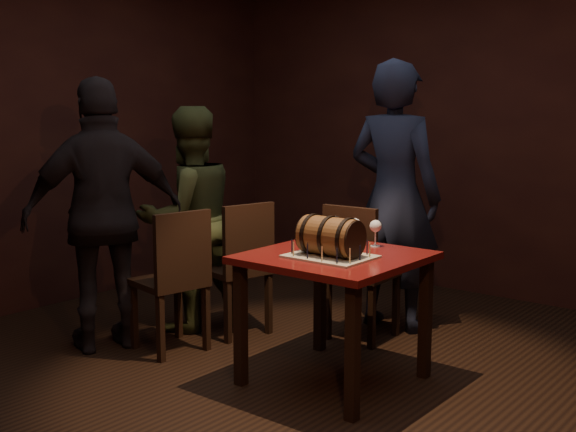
{
  "coord_description": "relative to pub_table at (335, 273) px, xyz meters",
  "views": [
    {
      "loc": [
        2.49,
        -3.16,
        1.59
      ],
      "look_at": [
        -0.08,
        0.05,
        0.95
      ],
      "focal_mm": 45.0,
      "sensor_mm": 36.0,
      "label": 1
    }
  ],
  "objects": [
    {
      "name": "person_left_rear",
      "position": [
        -1.4,
        0.2,
        0.15
      ],
      "size": [
        0.79,
        0.9,
        1.58
      ],
      "primitive_type": "imported",
      "rotation": [
        0.0,
        0.0,
        -1.86
      ],
      "color": "#3C4422",
      "rests_on": "ground"
    },
    {
      "name": "pub_table",
      "position": [
        0.0,
        0.0,
        0.0
      ],
      "size": [
        0.9,
        0.9,
        0.75
      ],
      "color": "#500D0D",
      "rests_on": "ground"
    },
    {
      "name": "chair_left_front",
      "position": [
        -1.07,
        -0.24,
        -0.12
      ],
      "size": [
        0.47,
        0.47,
        0.93
      ],
      "color": "black",
      "rests_on": "ground"
    },
    {
      "name": "wine_glass_mid",
      "position": [
        -0.07,
        0.31,
        0.23
      ],
      "size": [
        0.07,
        0.07,
        0.16
      ],
      "color": "silver",
      "rests_on": "pub_table"
    },
    {
      "name": "wine_glass_left",
      "position": [
        -0.22,
        0.31,
        0.23
      ],
      "size": [
        0.07,
        0.07,
        0.16
      ],
      "color": "silver",
      "rests_on": "pub_table"
    },
    {
      "name": "person_back",
      "position": [
        -0.28,
        1.11,
        0.31
      ],
      "size": [
        0.71,
        0.49,
        1.9
      ],
      "primitive_type": "imported",
      "rotation": [
        0.0,
        0.0,
        3.19
      ],
      "color": "black",
      "rests_on": "ground"
    },
    {
      "name": "chair_left_rear",
      "position": [
        -0.98,
        0.28,
        -0.12
      ],
      "size": [
        0.48,
        0.48,
        0.93
      ],
      "color": "black",
      "rests_on": "ground"
    },
    {
      "name": "wine_glass_right",
      "position": [
        0.06,
        0.33,
        0.23
      ],
      "size": [
        0.07,
        0.07,
        0.16
      ],
      "color": "silver",
      "rests_on": "pub_table"
    },
    {
      "name": "person_left_front",
      "position": [
        -1.49,
        -0.45,
        0.24
      ],
      "size": [
        0.82,
        1.12,
        1.76
      ],
      "primitive_type": "imported",
      "rotation": [
        0.0,
        0.0,
        -2.0
      ],
      "color": "black",
      "rests_on": "ground"
    },
    {
      "name": "birthday_candles",
      "position": [
        0.03,
        -0.09,
        0.16
      ],
      "size": [
        0.4,
        0.3,
        0.09
      ],
      "color": "#DABF82",
      "rests_on": "cake_board"
    },
    {
      "name": "chair_back",
      "position": [
        -0.3,
        0.69,
        -0.12
      ],
      "size": [
        0.42,
        0.42,
        0.93
      ],
      "color": "black",
      "rests_on": "ground"
    },
    {
      "name": "cake_board",
      "position": [
        0.03,
        -0.09,
        0.12
      ],
      "size": [
        0.45,
        0.35,
        0.01
      ],
      "primitive_type": "cube",
      "color": "#A39A83",
      "rests_on": "pub_table"
    },
    {
      "name": "pint_of_ale",
      "position": [
        -0.15,
        0.2,
        0.18
      ],
      "size": [
        0.07,
        0.07,
        0.15
      ],
      "color": "silver",
      "rests_on": "pub_table"
    },
    {
      "name": "barrel_cake",
      "position": [
        0.03,
        -0.09,
        0.23
      ],
      "size": [
        0.39,
        0.23,
        0.23
      ],
      "color": "brown",
      "rests_on": "cake_board"
    },
    {
      "name": "menu_card",
      "position": [
        -0.28,
        0.33,
        0.17
      ],
      "size": [
        0.1,
        0.05,
        0.13
      ],
      "primitive_type": null,
      "color": "white",
      "rests_on": "pub_table"
    },
    {
      "name": "room_shell",
      "position": [
        -0.2,
        -0.12,
        0.76
      ],
      "size": [
        5.04,
        5.04,
        2.8
      ],
      "color": "black",
      "rests_on": "ground"
    }
  ]
}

